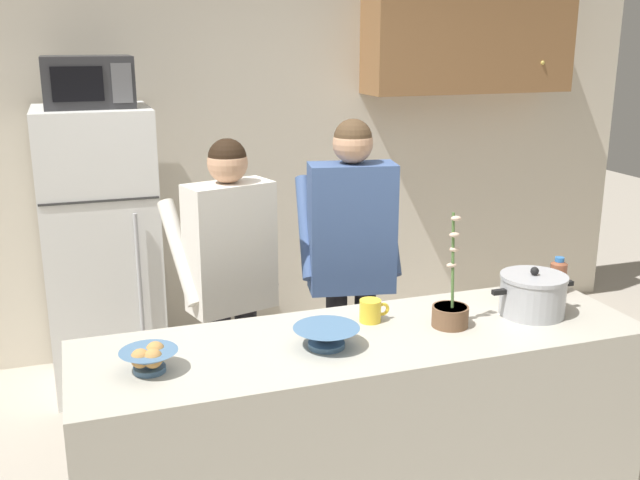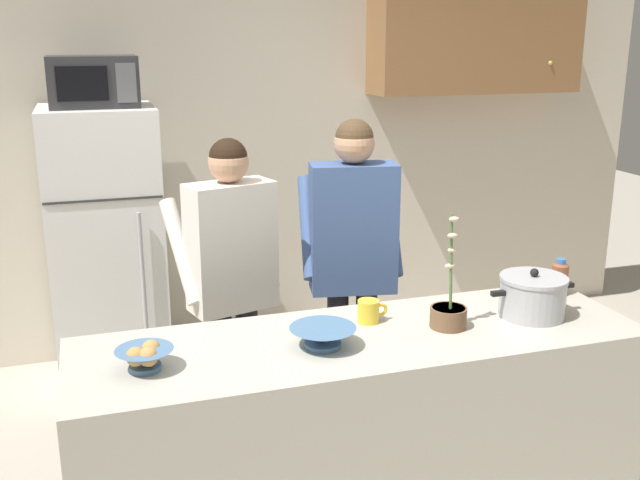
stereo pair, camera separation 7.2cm
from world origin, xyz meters
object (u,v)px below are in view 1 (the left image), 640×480
Objects in this scene: refrigerator at (102,251)px; person_by_sink at (351,244)px; coffee_mug at (371,311)px; empty_bowl at (326,336)px; microwave at (88,82)px; cooking_pot at (533,295)px; person_near_pot at (230,265)px; potted_orchid at (450,311)px; bottle_near_edge at (558,275)px; bread_bowl at (149,359)px.

refrigerator is 1.00× the size of person_by_sink.
empty_bowl is (-0.26, -0.19, -0.00)m from coffee_mug.
microwave reaches higher than cooking_pot.
coffee_mug reaches higher than empty_bowl.
person_near_pot is 1.12m from potted_orchid.
potted_orchid is (-0.67, -0.20, -0.02)m from bottle_near_edge.
bottle_near_edge is at bearing -40.54° from refrigerator.
coffee_mug is (1.00, -1.70, -0.86)m from microwave.
empty_bowl is at bearing -176.41° from potted_orchid.
empty_bowl is 1.51× the size of bottle_near_edge.
person_near_pot is 6.27× the size of empty_bowl.
microwave is at bearing 124.82° from potted_orchid.
person_by_sink is at bearing 75.52° from coffee_mug.
potted_orchid is at bearing -179.36° from cooking_pot.
microwave is at bearing 139.83° from bottle_near_edge.
cooking_pot is 0.95m from empty_bowl.
refrigerator reaches higher than person_near_pot.
refrigerator is 2.57m from bottle_near_edge.
refrigerator is 1.58m from person_by_sink.
microwave is at bearing 111.33° from empty_bowl.
cooking_pot is (0.51, -0.82, -0.05)m from person_by_sink.
bread_bowl reaches higher than empty_bowl.
cooking_pot is at bearing -47.98° from refrigerator.
coffee_mug is at bearing -57.43° from person_near_pot.
bread_bowl is (0.07, -1.90, 0.13)m from refrigerator.
bread_bowl is (-0.93, -0.19, 0.00)m from coffee_mug.
microwave is at bearing 138.91° from person_by_sink.
bread_bowl is at bearing -87.89° from microwave.
microwave is 2.07m from bread_bowl.
person_by_sink is 3.54× the size of potted_orchid.
empty_bowl is at bearing -177.65° from cooking_pot.
person_by_sink reaches higher than bottle_near_edge.
person_by_sink is at bearing 121.80° from cooking_pot.
cooking_pot is 0.40m from potted_orchid.
bread_bowl is 0.81× the size of empty_bowl.
coffee_mug is 0.33m from potted_orchid.
refrigerator reaches higher than potted_orchid.
refrigerator is 2.04m from empty_bowl.
microwave is 3.66× the size of coffee_mug.
refrigerator is 2.51m from cooking_pot.
coffee_mug is at bearing 35.27° from empty_bowl.
person_near_pot is 1.54m from bottle_near_edge.
microwave reaches higher than bottle_near_edge.
potted_orchid is at bearing 1.67° from bread_bowl.
microwave is at bearing 120.44° from coffee_mug.
empty_bowl is (0.73, -1.88, -0.86)m from microwave.
person_near_pot reaches higher than empty_bowl.
person_by_sink is 0.97m from empty_bowl.
coffee_mug is 0.32m from empty_bowl.
cooking_pot is 1.53× the size of empty_bowl.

